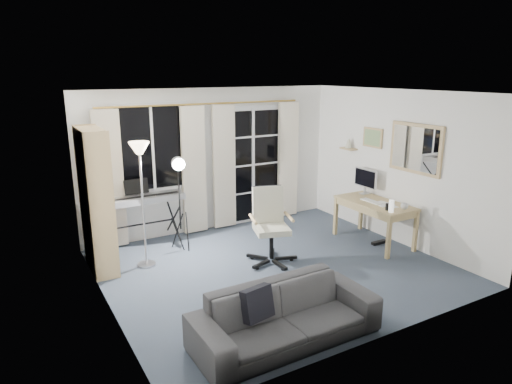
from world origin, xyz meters
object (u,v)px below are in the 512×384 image
at_px(keyboard_piano, 139,201).
at_px(office_chair, 269,218).
at_px(studio_light, 179,175).
at_px(monitor, 365,179).
at_px(sofa, 286,307).
at_px(desk, 375,207).
at_px(torchiere_lamp, 140,167).
at_px(bookshelf, 94,205).
at_px(mug, 405,206).

relative_size(keyboard_piano, office_chair, 1.28).
bearing_deg(studio_light, office_chair, -29.38).
bearing_deg(monitor, keyboard_piano, 160.85).
bearing_deg(sofa, desk, 29.95).
bearing_deg(torchiere_lamp, bookshelf, 159.86).
bearing_deg(keyboard_piano, sofa, -80.62).
bearing_deg(studio_light, bookshelf, -162.94).
bearing_deg(monitor, mug, -95.88).
bearing_deg(torchiere_lamp, studio_light, 23.46).
relative_size(office_chair, mug, 9.67).
relative_size(bookshelf, desk, 1.55).
height_order(torchiere_lamp, office_chair, torchiere_lamp).
xyz_separation_m(mug, sofa, (-2.83, -1.10, -0.35)).
height_order(studio_light, office_chair, studio_light).
xyz_separation_m(torchiere_lamp, desk, (3.40, -0.93, -0.82)).
bearing_deg(bookshelf, monitor, -8.34).
xyz_separation_m(office_chair, sofa, (-0.94, -1.85, -0.25)).
bearing_deg(desk, bookshelf, 163.90).
height_order(monitor, sofa, monitor).
bearing_deg(office_chair, sofa, -99.45).
height_order(bookshelf, desk, bookshelf).
bearing_deg(keyboard_piano, studio_light, -42.03).
bearing_deg(keyboard_piano, office_chair, -43.26).
height_order(keyboard_piano, desk, keyboard_piano).
distance_m(desk, monitor, 0.60).
xyz_separation_m(bookshelf, studio_light, (1.23, 0.05, 0.26)).
height_order(keyboard_piano, mug, keyboard_piano).
distance_m(keyboard_piano, sofa, 3.31).
bearing_deg(desk, office_chair, 171.83).
bearing_deg(keyboard_piano, monitor, -19.01).
relative_size(studio_light, monitor, 3.05).
xyz_separation_m(bookshelf, monitor, (4.20, -0.70, 0.00)).
height_order(bookshelf, torchiere_lamp, bookshelf).
relative_size(keyboard_piano, mug, 12.39).
bearing_deg(sofa, monitor, 34.58).
bearing_deg(office_chair, monitor, 23.16).
bearing_deg(monitor, office_chair, -174.44).
relative_size(keyboard_piano, monitor, 2.82).
relative_size(office_chair, desk, 0.85).
xyz_separation_m(desk, sofa, (-2.73, -1.60, -0.21)).
height_order(keyboard_piano, office_chair, office_chair).
bearing_deg(office_chair, keyboard_piano, 154.20).
xyz_separation_m(bookshelf, mug, (4.10, -1.65, -0.20)).
height_order(monitor, mug, monitor).
distance_m(bookshelf, torchiere_lamp, 0.80).
relative_size(keyboard_piano, sofa, 0.71).
relative_size(torchiere_lamp, keyboard_piano, 1.28).
xyz_separation_m(bookshelf, torchiere_lamp, (0.60, -0.22, 0.49)).
relative_size(studio_light, office_chair, 1.39).
distance_m(torchiere_lamp, mug, 3.85).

